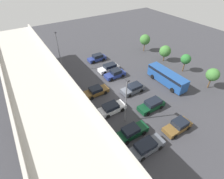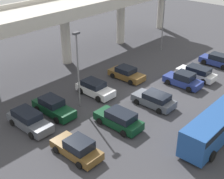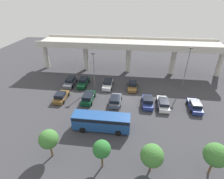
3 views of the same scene
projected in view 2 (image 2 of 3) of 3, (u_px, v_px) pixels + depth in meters
ground_plane at (152, 96)px, 34.45m from camera, size 96.18×96.18×0.00m
highway_overpass at (64, 13)px, 39.81m from camera, size 46.14×7.69×8.29m
parked_car_0 at (29, 120)px, 28.66m from camera, size 2.11×4.89×1.60m
parked_car_1 at (53, 107)px, 30.77m from camera, size 2.04×4.89×1.67m
parked_car_2 at (95, 88)px, 34.36m from camera, size 2.15×4.49×1.58m
parked_car_3 at (154, 100)px, 32.22m from camera, size 2.22×4.53×1.47m
parked_car_4 at (126, 74)px, 37.98m from camera, size 2.15×4.58×1.49m
parked_car_5 at (183, 80)px, 36.26m from camera, size 2.14×4.45×1.70m
parked_car_6 at (197, 73)px, 38.01m from camera, size 2.08×4.77×1.58m
parked_car_7 at (217, 60)px, 41.68m from camera, size 2.03×4.47×1.60m
parked_car_8 at (77, 148)px, 25.11m from camera, size 2.16×4.53×1.59m
parked_car_9 at (119, 119)px, 28.80m from camera, size 2.14×4.74×1.64m
shuttle_bus at (216, 125)px, 26.58m from camera, size 8.75×2.60×2.63m
lamp_post_near_aisle at (164, 16)px, 44.83m from camera, size 0.70×0.35×8.90m
lamp_post_mid_lot at (78, 65)px, 30.34m from camera, size 0.70×0.35×7.91m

